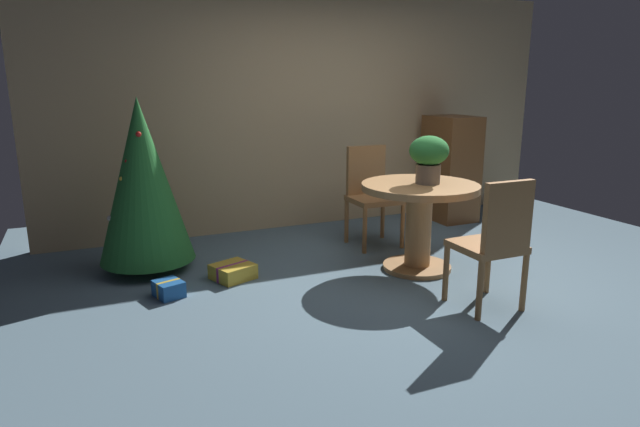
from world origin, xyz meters
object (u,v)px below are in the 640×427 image
Objects in this scene: round_dining_table at (419,211)px; gift_box_gold at (233,271)px; flower_vase at (429,155)px; wooden_cabinet at (450,168)px; holiday_tree at (143,181)px; gift_box_blue at (169,289)px; wooden_chair_far at (371,190)px; wooden_chair_near at (495,239)px.

round_dining_table reaches higher than gift_box_gold.
wooden_cabinet reaches higher than flower_vase.
holiday_tree reaches higher than wooden_cabinet.
gift_box_gold is 0.59m from gift_box_blue.
wooden_cabinet is at bearing 20.78° from wooden_chair_far.
flower_vase is 1.92m from gift_box_gold.
gift_box_gold is (-1.62, 0.42, -0.95)m from flower_vase.
round_dining_table is 0.87m from wooden_chair_far.
holiday_tree reaches higher than round_dining_table.
round_dining_table is 0.49m from flower_vase.
wooden_chair_near is at bearing -90.00° from round_dining_table.
flower_vase is 1.06m from wooden_chair_near.
round_dining_table is at bearing -6.15° from gift_box_blue.
wooden_cabinet is at bearing 47.27° from flower_vase.
gift_box_blue is at bearing -84.80° from holiday_tree.
wooden_cabinet reaches higher than round_dining_table.
wooden_chair_near is at bearing -40.96° from holiday_tree.
holiday_tree reaches higher than flower_vase.
gift_box_blue is (-2.17, 0.24, -0.95)m from flower_vase.
wooden_chair_near is 0.79× the size of wooden_cabinet.
round_dining_table is at bearing -134.31° from wooden_cabinet.
flower_vase is at bearing -6.29° from gift_box_blue.
flower_vase is at bearing -22.87° from holiday_tree.
wooden_chair_far is 2.26m from gift_box_blue.
round_dining_table is at bearing -14.84° from gift_box_gold.
wooden_cabinet is at bearing 7.25° from holiday_tree.
round_dining_table reaches higher than gift_box_blue.
gift_box_blue is at bearing 150.71° from wooden_chair_near.
round_dining_table is at bearing -23.19° from holiday_tree.
round_dining_table is 3.79× the size of gift_box_blue.
wooden_chair_near reaches higher than gift_box_gold.
flower_vase is (0.06, -0.01, 0.48)m from round_dining_table.
wooden_chair_far is (-0.06, 0.88, -0.46)m from flower_vase.
gift_box_blue is at bearing -161.57° from wooden_cabinet.
wooden_chair_far is at bearing 16.36° from gift_box_gold.
gift_box_blue is at bearing 173.71° from flower_vase.
round_dining_table is 2.17m from gift_box_blue.
wooden_chair_far is at bearing -159.22° from wooden_cabinet.
holiday_tree reaches higher than wooden_chair_near.
gift_box_gold is at bearing 18.40° from gift_box_blue.
holiday_tree reaches higher than gift_box_gold.
wooden_cabinet reaches higher than wooden_chair_far.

